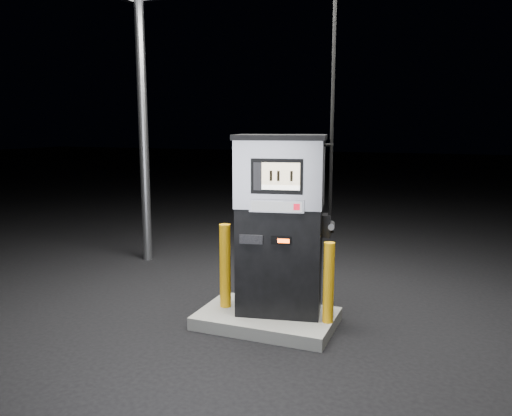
% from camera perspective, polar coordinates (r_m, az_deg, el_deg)
% --- Properties ---
extents(ground, '(80.00, 80.00, 0.00)m').
position_cam_1_polar(ground, '(6.13, 1.25, -13.17)').
color(ground, black).
rests_on(ground, ground).
extents(pump_island, '(1.60, 1.00, 0.15)m').
position_cam_1_polar(pump_island, '(6.10, 1.25, -12.52)').
color(pump_island, slate).
rests_on(pump_island, ground).
extents(fuel_dispenser, '(1.21, 0.81, 4.35)m').
position_cam_1_polar(fuel_dispenser, '(5.82, 2.79, -1.74)').
color(fuel_dispenser, black).
rests_on(fuel_dispenser, pump_island).
extents(bollard_left, '(0.16, 0.16, 1.03)m').
position_cam_1_polar(bollard_left, '(6.12, -3.54, -6.61)').
color(bollard_left, '#FCAD0E').
rests_on(bollard_left, pump_island).
extents(bollard_right, '(0.14, 0.14, 0.92)m').
position_cam_1_polar(bollard_right, '(5.71, 8.30, -8.44)').
color(bollard_right, '#FCAD0E').
rests_on(bollard_right, pump_island).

